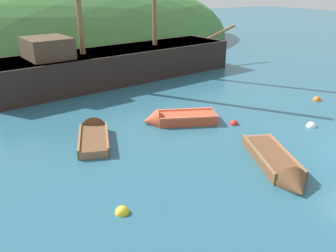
# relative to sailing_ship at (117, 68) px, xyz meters

# --- Properties ---
(shore_hill) EXTENTS (43.34, 24.21, 13.69)m
(shore_hill) POSITION_rel_sailing_ship_xyz_m (-1.58, 15.41, -0.71)
(shore_hill) COLOR #477F3D
(shore_hill) RESTS_ON ground
(sailing_ship) EXTENTS (18.13, 4.85, 13.28)m
(sailing_ship) POSITION_rel_sailing_ship_xyz_m (0.00, 0.00, 0.00)
(sailing_ship) COLOR black
(sailing_ship) RESTS_ON ground
(rowboat_near_dock) EXTENTS (3.33, 2.35, 1.06)m
(rowboat_near_dock) POSITION_rel_sailing_ship_xyz_m (-0.92, -7.93, -0.58)
(rowboat_near_dock) COLOR #C64C2D
(rowboat_near_dock) RESTS_ON ground
(rowboat_center) EXTENTS (2.52, 3.77, 1.02)m
(rowboat_center) POSITION_rel_sailing_ship_xyz_m (-0.39, -13.14, -0.60)
(rowboat_center) COLOR brown
(rowboat_center) RESTS_ON ground
(rowboat_outer_left) EXTENTS (2.13, 3.28, 1.04)m
(rowboat_outer_left) POSITION_rel_sailing_ship_xyz_m (-4.53, -7.51, -0.63)
(rowboat_outer_left) COLOR brown
(rowboat_outer_left) RESTS_ON ground
(buoy_white) EXTENTS (0.41, 0.41, 0.41)m
(buoy_white) POSITION_rel_sailing_ship_xyz_m (3.68, -11.41, -0.71)
(buoy_white) COLOR white
(buoy_white) RESTS_ON ground
(buoy_yellow) EXTENTS (0.38, 0.38, 0.38)m
(buoy_yellow) POSITION_rel_sailing_ship_xyz_m (-5.66, -12.42, -0.71)
(buoy_yellow) COLOR yellow
(buoy_yellow) RESTS_ON ground
(buoy_red) EXTENTS (0.38, 0.38, 0.38)m
(buoy_red) POSITION_rel_sailing_ship_xyz_m (1.10, -9.45, -0.71)
(buoy_red) COLOR red
(buoy_red) RESTS_ON ground
(buoy_orange) EXTENTS (0.40, 0.40, 0.40)m
(buoy_orange) POSITION_rel_sailing_ship_xyz_m (6.98, -9.36, -0.71)
(buoy_orange) COLOR orange
(buoy_orange) RESTS_ON ground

